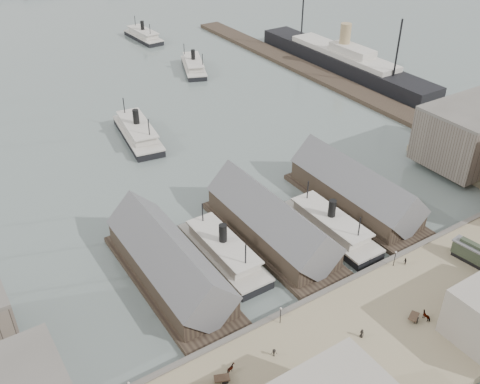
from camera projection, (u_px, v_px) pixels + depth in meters
ground at (317, 280)px, 112.98m from camera, size 900.00×900.00×0.00m
quay at (387, 338)px, 98.31m from camera, size 180.00×30.00×2.00m
seawall at (334, 290)px, 108.69m from camera, size 180.00×1.20×2.30m
east_wharf at (323, 77)px, 211.82m from camera, size 10.00×180.00×1.60m
ferry_shed_west at (169, 263)px, 110.52m from camera, size 14.00×42.00×12.60m
ferry_shed_center at (271, 223)px, 122.41m from camera, size 14.00×42.00×12.60m
ferry_shed_east at (355, 190)px, 134.30m from camera, size 14.00×42.00×12.60m
warehouse_east_back at (473, 135)px, 149.55m from camera, size 28.00×20.00×15.00m
lamp_post_near_w at (281, 312)px, 98.63m from camera, size 0.44×0.44×3.92m
lamp_post_near_e at (395, 256)px, 112.35m from camera, size 0.44×0.44×3.92m
ferry_docked_west at (223, 251)px, 117.58m from camera, size 8.27×27.57×9.85m
ferry_docked_east at (330, 225)px, 125.48m from camera, size 8.31×27.70×9.89m
ferry_open_near at (138, 132)px, 166.69m from camera, size 13.04×30.57×10.57m
ferry_open_mid at (194, 66)px, 219.00m from camera, size 16.72×26.93×9.25m
ferry_open_far at (143, 35)px, 254.64m from camera, size 9.33×26.86×9.46m
ocean_steamer at (343, 60)px, 219.38m from camera, size 12.82×93.68×18.74m
tram at (478, 257)px, 113.19m from camera, size 4.44×11.61×4.03m
horse_cart_left at (229, 371)px, 89.83m from camera, size 4.83×3.10×1.64m
horse_cart_center at (305, 377)px, 88.82m from camera, size 4.73×3.43×1.52m
horse_cart_right at (424, 316)px, 100.43m from camera, size 4.85×3.42×1.68m
pedestrian_2 at (274, 353)px, 93.06m from camera, size 1.24×1.04×1.66m
pedestrian_3 at (339, 379)px, 88.44m from camera, size 0.84×0.97×1.57m
pedestrian_4 at (362, 333)px, 96.71m from camera, size 0.71×0.97×1.83m
pedestrian_5 at (417, 320)px, 99.48m from camera, size 0.72×0.61×1.68m
pedestrian_6 at (405, 261)px, 113.73m from camera, size 0.97×1.01×1.65m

